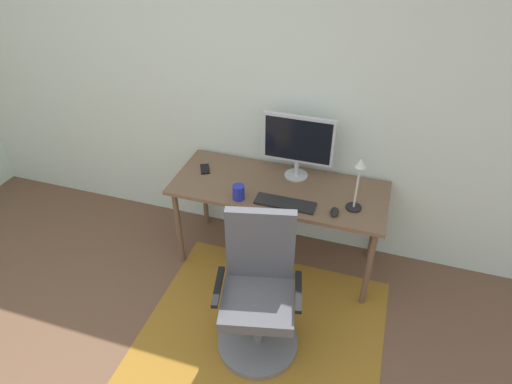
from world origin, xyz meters
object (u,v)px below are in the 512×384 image
Objects in this scene: cell_phone at (205,169)px; office_chair at (259,299)px; monitor at (298,142)px; keyboard at (285,203)px; desk_lamp at (358,179)px; coffee_cup at (239,192)px; desk at (279,194)px; computer_mouse at (335,212)px.

office_chair is at bearing -77.53° from cell_phone.
monitor is 0.78m from cell_phone.
office_chair is (-0.01, -0.60, -0.34)m from keyboard.
desk_lamp is 0.40× the size of office_chair.
coffee_cup is 0.78× the size of cell_phone.
office_chair is (0.09, -0.80, -0.26)m from desk.
computer_mouse is (0.45, -0.20, 0.09)m from desk.
keyboard is (0.10, -0.20, 0.08)m from desk.
monitor is 5.12× the size of computer_mouse.
computer_mouse is 1.10m from cell_phone.
keyboard is 4.13× the size of computer_mouse.
coffee_cup is at bearing -177.36° from computer_mouse.
desk_lamp is at bearing -34.57° from cell_phone.
cell_phone is (-1.07, 0.25, -0.01)m from computer_mouse.
coffee_cup is (-0.32, -0.41, -0.25)m from monitor.
office_chair is (0.00, -0.98, -0.64)m from monitor.
desk_lamp reaches higher than computer_mouse.
desk_lamp is (0.47, 0.10, 0.24)m from keyboard.
desk_lamp is at bearing 12.12° from keyboard.
cell_phone is (-0.38, 0.28, -0.05)m from coffee_cup.
monitor reaches higher than desk_lamp.
monitor is 0.58m from coffee_cup.
desk is at bearing 44.25° from coffee_cup.
monitor is at bearing -17.15° from cell_phone.
monitor is 0.48m from keyboard.
keyboard is at bearing -46.52° from cell_phone.
desk is 3.73× the size of keyboard.
computer_mouse reaches higher than cell_phone.
coffee_cup is 0.27× the size of desk_lamp.
keyboard reaches higher than cell_phone.
keyboard is 0.76m from cell_phone.
monitor reaches higher than keyboard.
keyboard is at bearing -88.42° from monitor.
office_chair is at bearing -120.68° from computer_mouse.
cell_phone reaches higher than desk.
desk is at bearing -32.18° from cell_phone.
monitor is at bearing 77.20° from office_chair.
desk is 0.85m from office_chair.
desk is 3.01× the size of monitor.
keyboard is (0.01, -0.38, -0.29)m from monitor.
monitor reaches higher than coffee_cup.
keyboard is 1.07× the size of desk_lamp.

